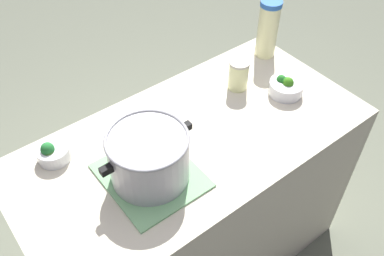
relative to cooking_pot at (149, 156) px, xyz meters
name	(u,v)px	position (x,y,z in m)	size (l,w,h in m)	color
ground_plane	(192,253)	(-0.22, -0.06, -0.97)	(8.00, 8.00, 0.00)	slate
counter_slab	(192,205)	(-0.22, -0.06, -0.54)	(1.36, 0.68, 0.87)	beige
dish_cloth	(151,175)	(0.00, 0.00, -0.10)	(0.30, 0.34, 0.01)	#7EB97E
cooking_pot	(149,156)	(0.00, 0.00, 0.00)	(0.34, 0.27, 0.18)	#B7B7BC
lemonade_pitcher	(268,29)	(-0.81, -0.28, 0.03)	(0.09, 0.09, 0.27)	#EEECAC
mason_jar	(238,75)	(-0.55, -0.17, -0.04)	(0.08, 0.08, 0.13)	beige
broccoli_bowl_front	(53,153)	(0.23, -0.27, -0.07)	(0.12, 0.12, 0.08)	silver
broccoli_bowl_center	(286,87)	(-0.68, -0.03, -0.07)	(0.14, 0.14, 0.08)	silver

